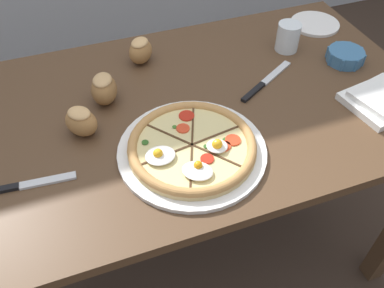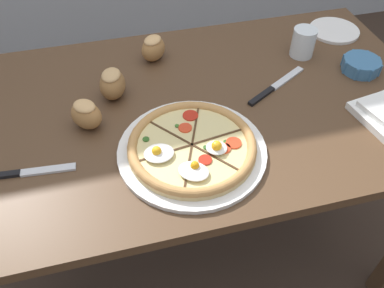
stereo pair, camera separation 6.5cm
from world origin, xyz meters
The scene contains 11 objects.
ground_plane centered at (0.00, 0.00, 0.00)m, with size 12.00×12.00×0.00m, color #3D2D23.
dining_table centered at (0.00, 0.00, 0.66)m, with size 1.33×0.79×0.77m.
pizza centered at (-0.07, -0.17, 0.79)m, with size 0.36×0.36×0.05m.
ramekin_bowl centered at (0.51, 0.03, 0.79)m, with size 0.12×0.12×0.04m.
bread_piece_near centered at (-0.22, 0.09, 0.81)m, with size 0.09×0.11×0.08m.
bread_piece_mid centered at (-0.30, -0.01, 0.81)m, with size 0.11×0.11×0.08m.
bread_piece_far centered at (-0.08, 0.24, 0.81)m, with size 0.11×0.11×0.08m.
knife_main centered at (0.23, 0.02, 0.77)m, with size 0.22×0.14×0.01m.
knife_spare centered at (-0.45, -0.14, 0.77)m, with size 0.22×0.04×0.01m.
water_glass centered at (0.37, 0.15, 0.81)m, with size 0.07×0.07×0.09m.
side_saucer centered at (0.54, 0.25, 0.77)m, with size 0.17×0.17×0.01m.
Camera 2 is at (-0.23, -0.82, 1.50)m, focal length 38.00 mm.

